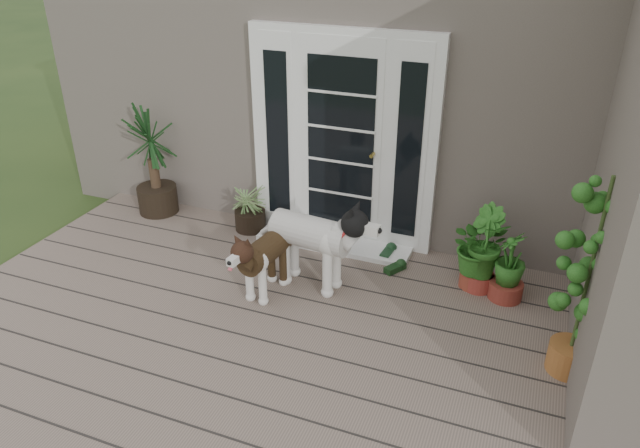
% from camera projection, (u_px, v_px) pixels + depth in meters
% --- Properties ---
extents(deck, '(6.20, 4.60, 0.12)m').
position_uv_depth(deck, '(267.00, 379.00, 4.48)').
color(deck, '#6B5B4C').
rests_on(deck, ground).
extents(house_main, '(7.40, 4.00, 3.10)m').
position_uv_depth(house_main, '(414.00, 62.00, 7.29)').
color(house_main, '#665E54').
rests_on(house_main, ground).
extents(door_unit, '(1.90, 0.14, 2.15)m').
position_uv_depth(door_unit, '(342.00, 140.00, 5.83)').
color(door_unit, white).
rests_on(door_unit, deck).
extents(door_step, '(1.60, 0.40, 0.05)m').
position_uv_depth(door_step, '(334.00, 243.00, 6.15)').
color(door_step, white).
rests_on(door_step, deck).
extents(brindle_dog, '(0.42, 0.80, 0.64)m').
position_uv_depth(brindle_dog, '(266.00, 262.00, 5.25)').
color(brindle_dog, '#3D2A16').
rests_on(brindle_dog, deck).
extents(white_dog, '(1.00, 0.52, 0.80)m').
position_uv_depth(white_dog, '(311.00, 247.00, 5.32)').
color(white_dog, white).
rests_on(white_dog, deck).
extents(spider_plant, '(0.70, 0.70, 0.59)m').
position_uv_depth(spider_plant, '(249.00, 205.00, 6.34)').
color(spider_plant, '#7B9D60').
rests_on(spider_plant, deck).
extents(yucca, '(1.01, 1.01, 1.22)m').
position_uv_depth(yucca, '(153.00, 162.00, 6.57)').
color(yucca, black).
rests_on(yucca, deck).
extents(herb_a, '(0.69, 0.69, 0.63)m').
position_uv_depth(herb_a, '(476.00, 257.00, 5.33)').
color(herb_a, '#195719').
rests_on(herb_a, deck).
extents(herb_b, '(0.53, 0.53, 0.60)m').
position_uv_depth(herb_b, '(481.00, 260.00, 5.32)').
color(herb_b, '#215618').
rests_on(herb_b, deck).
extents(herb_c, '(0.37, 0.37, 0.51)m').
position_uv_depth(herb_c, '(508.00, 273.00, 5.20)').
color(herb_c, '#1F5618').
rests_on(herb_c, deck).
extents(sapling, '(0.50, 0.50, 1.64)m').
position_uv_depth(sapling, '(588.00, 278.00, 4.10)').
color(sapling, '#18571C').
rests_on(sapling, deck).
extents(clog_left, '(0.16, 0.30, 0.09)m').
position_uv_depth(clog_left, '(388.00, 252.00, 5.94)').
color(clog_left, '#15361C').
rests_on(clog_left, deck).
extents(clog_right, '(0.24, 0.29, 0.08)m').
position_uv_depth(clog_right, '(395.00, 267.00, 5.70)').
color(clog_right, '#143314').
rests_on(clog_right, deck).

